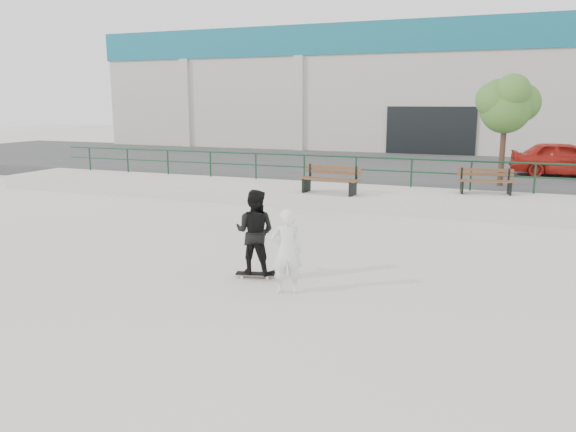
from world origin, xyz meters
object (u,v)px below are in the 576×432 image
at_px(red_car, 564,159).
at_px(skateboard, 255,274).
at_px(seated_skater, 287,251).
at_px(bench_right, 486,181).
at_px(bench_left, 330,180).
at_px(standing_skater, 255,232).
at_px(tree, 507,103).

relative_size(red_car, skateboard, 5.13).
relative_size(skateboard, seated_skater, 0.51).
bearing_deg(bench_right, bench_left, -169.41).
xyz_separation_m(bench_right, skateboard, (-4.01, -9.49, -0.84)).
bearing_deg(skateboard, red_car, 51.37).
relative_size(bench_right, seated_skater, 1.17).
bearing_deg(red_car, standing_skater, 151.52).
height_order(red_car, skateboard, red_car).
xyz_separation_m(skateboard, seated_skater, (0.91, -0.61, 0.72)).
relative_size(bench_right, tree, 0.47).
distance_m(bench_left, red_car, 10.78).
relative_size(standing_skater, seated_skater, 1.07).
xyz_separation_m(bench_left, red_car, (7.59, 7.65, 0.25)).
height_order(tree, red_car, tree).
height_order(bench_right, red_car, red_car).
height_order(bench_left, standing_skater, standing_skater).
xyz_separation_m(bench_left, bench_right, (4.78, 1.79, -0.05)).
xyz_separation_m(red_car, standing_skater, (-6.82, -15.35, -0.26)).
bearing_deg(seated_skater, standing_skater, -57.91).
xyz_separation_m(standing_skater, seated_skater, (0.91, -0.61, -0.15)).
relative_size(bench_left, seated_skater, 1.30).
relative_size(tree, red_car, 0.95).
bearing_deg(bench_left, standing_skater, -77.12).
distance_m(tree, skateboard, 12.90).
height_order(bench_left, skateboard, bench_left).
distance_m(red_car, standing_skater, 16.79).
height_order(tree, seated_skater, tree).
relative_size(red_car, standing_skater, 2.43).
xyz_separation_m(bench_left, skateboard, (0.77, -7.70, -0.88)).
distance_m(bench_left, bench_right, 5.10).
xyz_separation_m(bench_left, standing_skater, (0.77, -7.70, -0.01)).
bearing_deg(bench_right, tree, 67.64).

